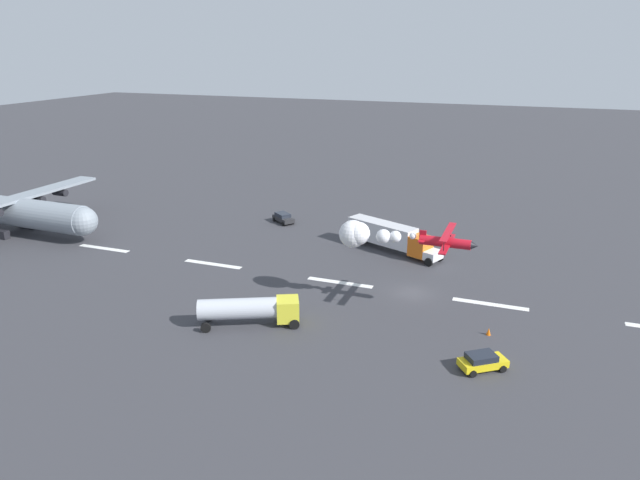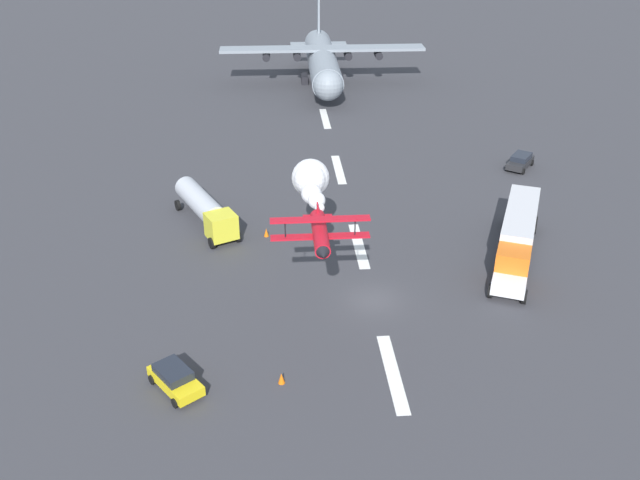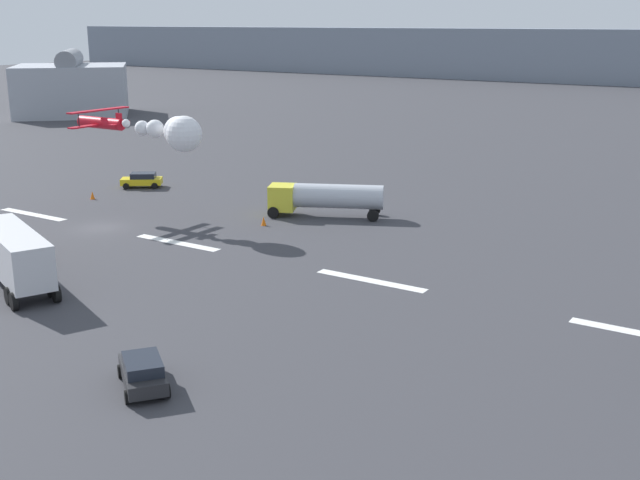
% 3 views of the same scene
% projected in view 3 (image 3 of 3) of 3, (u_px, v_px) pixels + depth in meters
% --- Properties ---
extents(ground_plane, '(440.00, 440.00, 0.00)m').
position_uv_depth(ground_plane, '(100.00, 228.00, 66.25)').
color(ground_plane, '#38383D').
rests_on(ground_plane, ground).
extents(runway_stripe_3, '(8.00, 0.90, 0.01)m').
position_uv_depth(runway_stripe_3, '(33.00, 214.00, 70.73)').
color(runway_stripe_3, white).
rests_on(runway_stripe_3, ground).
extents(runway_stripe_4, '(8.00, 0.90, 0.01)m').
position_uv_depth(runway_stripe_4, '(177.00, 243.00, 61.76)').
color(runway_stripe_4, white).
rests_on(runway_stripe_4, ground).
extents(runway_stripe_5, '(8.00, 0.90, 0.01)m').
position_uv_depth(runway_stripe_5, '(371.00, 281.00, 52.78)').
color(runway_stripe_5, white).
rests_on(runway_stripe_5, ground).
extents(mountain_ridge_distant, '(396.00, 16.00, 14.25)m').
position_uv_depth(mountain_ridge_distant, '(624.00, 57.00, 212.07)').
color(mountain_ridge_distant, gray).
rests_on(mountain_ridge_distant, ground).
extents(stunt_biplane_red, '(14.35, 6.45, 2.94)m').
position_uv_depth(stunt_biplane_red, '(167.00, 131.00, 65.65)').
color(stunt_biplane_red, red).
extents(semi_truck_orange, '(14.08, 8.19, 3.70)m').
position_uv_depth(semi_truck_orange, '(8.00, 250.00, 52.29)').
color(semi_truck_orange, silver).
rests_on(semi_truck_orange, ground).
extents(fuel_tanker_truck, '(10.04, 6.56, 2.90)m').
position_uv_depth(fuel_tanker_truck, '(324.00, 197.00, 69.53)').
color(fuel_tanker_truck, yellow).
rests_on(fuel_tanker_truck, ground).
extents(followme_car_yellow, '(4.39, 3.95, 1.52)m').
position_uv_depth(followme_car_yellow, '(143.00, 372.00, 37.23)').
color(followme_car_yellow, '#262628').
rests_on(followme_car_yellow, ground).
extents(airport_staff_sedan, '(4.37, 3.86, 1.52)m').
position_uv_depth(airport_staff_sedan, '(142.00, 180.00, 81.96)').
color(airport_staff_sedan, yellow).
rests_on(airport_staff_sedan, ground).
extents(hangar_building, '(25.48, 25.46, 11.53)m').
position_uv_depth(hangar_building, '(72.00, 88.00, 143.58)').
color(hangar_building, '#9EA3AD').
rests_on(hangar_building, ground).
extents(traffic_cone_near, '(0.44, 0.44, 0.75)m').
position_uv_depth(traffic_cone_near, '(92.00, 195.00, 76.69)').
color(traffic_cone_near, orange).
rests_on(traffic_cone_near, ground).
extents(traffic_cone_far, '(0.44, 0.44, 0.75)m').
position_uv_depth(traffic_cone_far, '(264.00, 221.00, 66.86)').
color(traffic_cone_far, orange).
rests_on(traffic_cone_far, ground).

